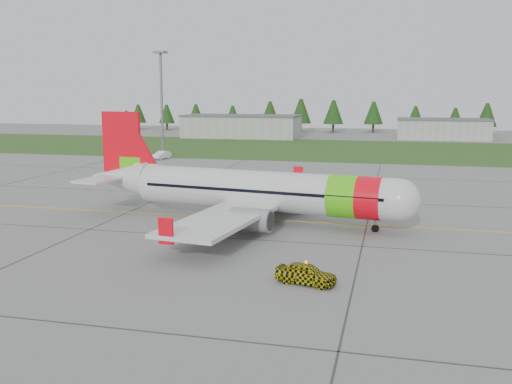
# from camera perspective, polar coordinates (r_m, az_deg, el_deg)

# --- Properties ---
(ground) EXTENTS (320.00, 320.00, 0.00)m
(ground) POSITION_cam_1_polar(r_m,az_deg,el_deg) (49.61, -1.09, -4.75)
(ground) COLOR gray
(ground) RESTS_ON ground
(aircraft) EXTENTS (34.83, 32.40, 10.58)m
(aircraft) POSITION_cam_1_polar(r_m,az_deg,el_deg) (55.90, -0.08, 0.12)
(aircraft) COLOR silver
(aircraft) RESTS_ON ground
(follow_me_car) EXTENTS (1.74, 1.93, 4.11)m
(follow_me_car) POSITION_cam_1_polar(r_m,az_deg,el_deg) (37.96, 5.03, -6.18)
(follow_me_car) COLOR #D7C80B
(follow_me_car) RESTS_ON ground
(service_van) EXTENTS (1.88, 1.81, 4.67)m
(service_van) POSITION_cam_1_polar(r_m,az_deg,el_deg) (110.60, -9.45, 4.47)
(service_van) COLOR white
(service_van) RESTS_ON ground
(grass_strip) EXTENTS (320.00, 50.00, 0.03)m
(grass_strip) POSITION_cam_1_polar(r_m,az_deg,el_deg) (129.60, 8.20, 4.25)
(grass_strip) COLOR #30561E
(grass_strip) RESTS_ON ground
(taxi_guideline) EXTENTS (120.00, 0.25, 0.02)m
(taxi_guideline) POSITION_cam_1_polar(r_m,az_deg,el_deg) (57.16, 0.95, -2.77)
(taxi_guideline) COLOR gold
(taxi_guideline) RESTS_ON ground
(hangar_west) EXTENTS (32.00, 14.00, 6.00)m
(hangar_west) POSITION_cam_1_polar(r_m,az_deg,el_deg) (162.30, -1.45, 6.53)
(hangar_west) COLOR #A8A8A3
(hangar_west) RESTS_ON ground
(hangar_east) EXTENTS (24.00, 12.00, 5.20)m
(hangar_east) POSITION_cam_1_polar(r_m,az_deg,el_deg) (165.20, 18.17, 5.96)
(hangar_east) COLOR #A8A8A3
(hangar_east) RESTS_ON ground
(floodlight_mast) EXTENTS (0.50, 0.50, 20.00)m
(floodlight_mast) POSITION_cam_1_polar(r_m,az_deg,el_deg) (113.43, -9.40, 8.48)
(floodlight_mast) COLOR slate
(floodlight_mast) RESTS_ON ground
(treeline) EXTENTS (160.00, 8.00, 10.00)m
(treeline) POSITION_cam_1_polar(r_m,az_deg,el_deg) (184.97, 9.95, 7.42)
(treeline) COLOR #1C3F14
(treeline) RESTS_ON ground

